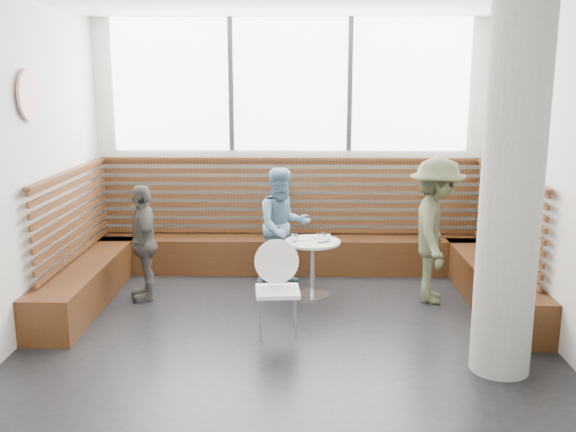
{
  "coord_description": "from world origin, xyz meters",
  "views": [
    {
      "loc": [
        0.13,
        -5.77,
        2.46
      ],
      "look_at": [
        0.0,
        1.0,
        1.0
      ],
      "focal_mm": 40.0,
      "sensor_mm": 36.0,
      "label": 1
    }
  ],
  "objects_px": {
    "child_back": "(283,226)",
    "child_left": "(143,242)",
    "concrete_column": "(512,186)",
    "cafe_chair": "(278,280)",
    "cafe_table": "(312,257)",
    "adult_man": "(436,230)"
  },
  "relations": [
    {
      "from": "adult_man",
      "to": "child_left",
      "type": "distance_m",
      "value": 3.26
    },
    {
      "from": "cafe_table",
      "to": "child_left",
      "type": "relative_size",
      "value": 0.5
    },
    {
      "from": "cafe_chair",
      "to": "adult_man",
      "type": "distance_m",
      "value": 1.99
    },
    {
      "from": "concrete_column",
      "to": "cafe_chair",
      "type": "relative_size",
      "value": 3.5
    },
    {
      "from": "cafe_chair",
      "to": "child_back",
      "type": "xyz_separation_m",
      "value": [
        0.01,
        1.57,
        0.17
      ]
    },
    {
      "from": "concrete_column",
      "to": "child_left",
      "type": "xyz_separation_m",
      "value": [
        -3.48,
        1.77,
        -0.94
      ]
    },
    {
      "from": "child_back",
      "to": "cafe_table",
      "type": "bearing_deg",
      "value": -75.2
    },
    {
      "from": "concrete_column",
      "to": "child_back",
      "type": "relative_size",
      "value": 2.25
    },
    {
      "from": "cafe_chair",
      "to": "child_left",
      "type": "xyz_separation_m",
      "value": [
        -1.54,
        0.99,
        0.12
      ]
    },
    {
      "from": "cafe_table",
      "to": "adult_man",
      "type": "distance_m",
      "value": 1.41
    },
    {
      "from": "child_left",
      "to": "adult_man",
      "type": "bearing_deg",
      "value": 70.62
    },
    {
      "from": "cafe_table",
      "to": "child_back",
      "type": "xyz_separation_m",
      "value": [
        -0.35,
        0.48,
        0.24
      ]
    },
    {
      "from": "cafe_table",
      "to": "cafe_chair",
      "type": "relative_size",
      "value": 0.71
    },
    {
      "from": "adult_man",
      "to": "child_left",
      "type": "bearing_deg",
      "value": 100.25
    },
    {
      "from": "cafe_table",
      "to": "cafe_chair",
      "type": "xyz_separation_m",
      "value": [
        -0.36,
        -1.1,
        0.07
      ]
    },
    {
      "from": "concrete_column",
      "to": "cafe_chair",
      "type": "bearing_deg",
      "value": 158.03
    },
    {
      "from": "adult_man",
      "to": "child_back",
      "type": "distance_m",
      "value": 1.81
    },
    {
      "from": "cafe_chair",
      "to": "child_back",
      "type": "bearing_deg",
      "value": 85.06
    },
    {
      "from": "adult_man",
      "to": "child_back",
      "type": "height_order",
      "value": "adult_man"
    },
    {
      "from": "concrete_column",
      "to": "child_back",
      "type": "xyz_separation_m",
      "value": [
        -1.93,
        2.35,
        -0.89
      ]
    },
    {
      "from": "cafe_chair",
      "to": "child_left",
      "type": "bearing_deg",
      "value": 142.81
    },
    {
      "from": "child_back",
      "to": "child_left",
      "type": "bearing_deg",
      "value": 179.47
    }
  ]
}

